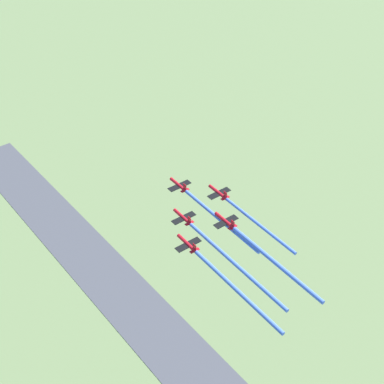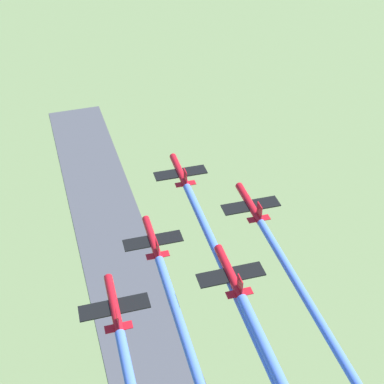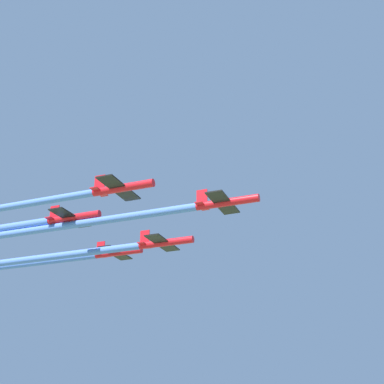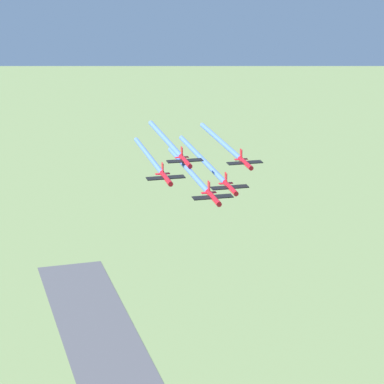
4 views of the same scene
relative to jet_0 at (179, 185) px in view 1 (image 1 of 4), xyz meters
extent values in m
cube|color=#47474C|center=(0.35, 0.16, -105.66)|extent=(428.02, 239.62, 0.20)
cylinder|color=red|center=(0.35, 0.16, -0.05)|extent=(9.13, 5.06, 1.16)
cube|color=black|center=(-0.23, -0.11, -0.05)|extent=(6.05, 9.13, 0.19)
cube|color=red|center=(-3.21, -1.49, 1.41)|extent=(1.60, 0.85, 2.33)
cube|color=red|center=(-3.21, -1.49, -0.05)|extent=(2.48, 3.56, 0.13)
cylinder|color=red|center=(-14.72, 1.63, -2.27)|extent=(9.13, 5.06, 1.16)
cube|color=black|center=(-15.29, 1.36, -2.27)|extent=(6.05, 9.13, 0.19)
cube|color=red|center=(-18.27, -0.02, -0.81)|extent=(1.60, 0.85, 2.33)
cube|color=red|center=(-18.27, -0.02, -2.27)|extent=(2.48, 3.56, 0.13)
cylinder|color=red|center=(-8.26, -12.29, 1.17)|extent=(9.13, 5.06, 1.16)
cube|color=black|center=(-8.83, -12.56, 1.17)|extent=(6.05, 9.13, 0.19)
cube|color=red|center=(-11.81, -13.94, 2.63)|extent=(1.60, 0.85, 2.33)
cube|color=red|center=(-11.81, -13.94, 1.17)|extent=(2.48, 3.56, 0.13)
cylinder|color=red|center=(-29.78, 3.10, -0.30)|extent=(9.13, 5.06, 1.16)
cube|color=black|center=(-30.36, 2.83, -0.30)|extent=(6.05, 9.13, 0.19)
cube|color=red|center=(-33.33, 1.45, 1.16)|extent=(1.60, 0.85, 2.33)
cube|color=red|center=(-33.33, 1.45, -0.30)|extent=(2.48, 3.56, 0.13)
cylinder|color=red|center=(-23.32, -10.82, 1.22)|extent=(9.13, 5.06, 1.16)
cube|color=black|center=(-23.90, -11.09, 1.22)|extent=(6.05, 9.13, 0.19)
cube|color=red|center=(-26.87, -12.47, 2.67)|extent=(1.60, 0.85, 2.33)
cube|color=red|center=(-26.87, -12.47, 1.22)|extent=(2.48, 3.56, 0.13)
cylinder|color=#4C72D8|center=(-21.26, -9.87, -0.05)|extent=(35.07, 17.13, 1.20)
cylinder|color=#4C72D8|center=(-39.67, -9.95, -2.27)|extent=(41.78, 20.26, 1.22)
cylinder|color=#4C72D8|center=(-27.53, -21.24, 1.17)|extent=(30.37, 14.87, 1.09)
cylinder|color=#4C72D8|center=(-51.48, -6.97, -0.30)|extent=(35.27, 17.24, 1.23)
cylinder|color=#4C72D8|center=(-44.93, -20.85, 1.22)|extent=(35.13, 17.23, 1.30)
camera|label=1|loc=(-149.81, 26.64, 116.69)|focal=50.00mm
camera|label=2|loc=(-73.25, -14.07, 51.22)|focal=50.00mm
camera|label=3|loc=(48.38, -53.25, -29.91)|focal=50.00mm
camera|label=4|loc=(186.00, 31.57, 60.17)|focal=85.00mm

